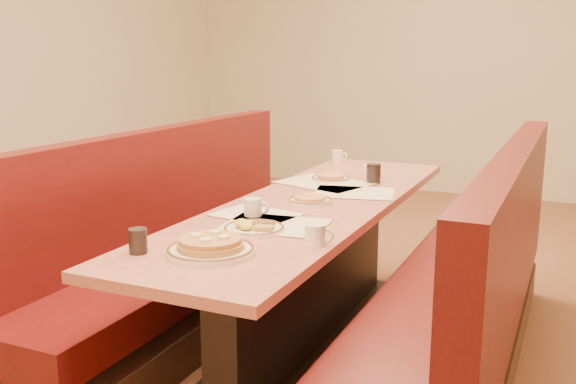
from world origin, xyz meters
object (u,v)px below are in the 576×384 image
at_px(coffee_mug_d, 337,156).
at_px(soda_tumbler_near, 138,241).
at_px(booth_right, 466,304).
at_px(coffee_mug_a, 316,235).
at_px(booth_left, 183,260).
at_px(eggs_plate, 253,228).
at_px(coffee_mug_c, 370,171).
at_px(pancake_plate, 211,247).
at_px(coffee_mug_b, 254,207).
at_px(soda_tumbler_mid, 374,173).
at_px(diner_table, 311,277).

xyz_separation_m(coffee_mug_d, soda_tumbler_near, (0.03, -2.09, 0.00)).
height_order(booth_right, coffee_mug_a, booth_right).
distance_m(booth_right, coffee_mug_a, 0.90).
height_order(booth_left, eggs_plate, booth_left).
bearing_deg(coffee_mug_c, booth_left, -160.53).
distance_m(pancake_plate, coffee_mug_b, 0.53).
relative_size(booth_right, coffee_mug_c, 24.37).
distance_m(coffee_mug_d, soda_tumbler_near, 2.09).
relative_size(booth_right, soda_tumbler_mid, 23.58).
bearing_deg(soda_tumbler_mid, booth_right, -42.49).
bearing_deg(booth_left, diner_table, 0.00).
height_order(coffee_mug_b, coffee_mug_c, coffee_mug_b).
distance_m(eggs_plate, coffee_mug_c, 1.24).
bearing_deg(coffee_mug_c, eggs_plate, -114.09).
xyz_separation_m(booth_right, eggs_plate, (-0.75, -0.57, 0.40)).
xyz_separation_m(coffee_mug_d, soda_tumbler_mid, (0.41, -0.55, 0.01)).
height_order(coffee_mug_a, coffee_mug_b, same).
relative_size(diner_table, booth_right, 1.00).
distance_m(coffee_mug_c, soda_tumbler_mid, 0.12).
xyz_separation_m(coffee_mug_b, coffee_mug_c, (0.19, 1.03, -0.00)).
bearing_deg(coffee_mug_c, soda_tumbler_near, -120.97).
relative_size(booth_left, coffee_mug_c, 24.37).
distance_m(diner_table, booth_right, 0.73).
distance_m(booth_left, coffee_mug_b, 0.84).
height_order(coffee_mug_a, coffee_mug_c, coffee_mug_a).
bearing_deg(coffee_mug_d, soda_tumbler_mid, -76.95).
relative_size(booth_left, soda_tumbler_near, 28.11).
xyz_separation_m(pancake_plate, coffee_mug_c, (0.09, 1.56, 0.02)).
distance_m(eggs_plate, soda_tumbler_mid, 1.13).
relative_size(diner_table, soda_tumbler_mid, 23.58).
bearing_deg(coffee_mug_b, eggs_plate, -82.87).
xyz_separation_m(pancake_plate, soda_tumbler_near, (-0.23, -0.10, 0.02)).
xyz_separation_m(diner_table, coffee_mug_b, (-0.12, -0.37, 0.42)).
bearing_deg(coffee_mug_a, coffee_mug_b, 127.69).
height_order(diner_table, booth_left, booth_left).
relative_size(pancake_plate, coffee_mug_b, 2.97).
relative_size(diner_table, coffee_mug_a, 23.81).
height_order(booth_left, soda_tumbler_mid, booth_left).
height_order(eggs_plate, coffee_mug_b, coffee_mug_b).
bearing_deg(booth_left, coffee_mug_a, -32.59).
height_order(pancake_plate, eggs_plate, pancake_plate).
bearing_deg(coffee_mug_a, coffee_mug_d, 90.55).
height_order(pancake_plate, coffee_mug_c, coffee_mug_c).
relative_size(booth_right, coffee_mug_a, 23.81).
bearing_deg(coffee_mug_b, soda_tumbler_near, -121.68).
relative_size(booth_left, soda_tumbler_mid, 23.58).
height_order(diner_table, coffee_mug_c, coffee_mug_c).
relative_size(pancake_plate, coffee_mug_a, 2.96).
bearing_deg(eggs_plate, booth_right, 37.29).
relative_size(pancake_plate, coffee_mug_c, 3.03).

